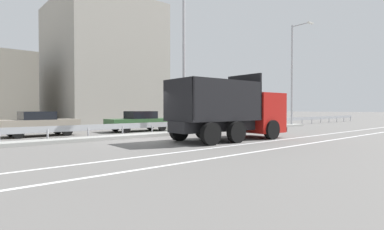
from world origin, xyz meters
The scene contains 14 objects.
ground_plane centered at (0.00, 0.00, 0.00)m, with size 320.00×320.00×0.00m, color #605E5B.
lane_strip_0 centered at (3.34, -4.16, 0.00)m, with size 66.84×0.16×0.01m, color silver.
lane_strip_1 centered at (3.34, -6.01, 0.00)m, with size 66.84×0.16×0.01m, color silver.
median_island centered at (0.00, 2.10, 0.09)m, with size 36.76×1.10×0.18m, color gray.
median_guardrail centered at (0.00, 3.00, 0.57)m, with size 66.84×0.09×0.78m.
dump_truck centered at (4.24, -2.41, 1.30)m, with size 6.97×3.04×3.52m.
median_road_sign centered at (7.58, 2.10, 1.39)m, with size 0.80×0.16×2.58m.
street_lamp_2 centered at (3.88, 1.86, 5.32)m, with size 0.70×2.09×9.70m.
street_lamp_3 centered at (17.23, 2.02, 5.24)m, with size 0.71×2.10×9.54m.
parked_car_4 centered at (-3.65, 6.57, 0.75)m, with size 4.29×2.05×1.49m.
parked_car_5 centered at (2.99, 6.08, 0.74)m, with size 4.76×2.17×1.48m.
parked_car_6 centered at (9.42, 6.33, 0.79)m, with size 4.73×2.21×1.58m.
parked_car_7 centered at (14.35, 6.58, 0.74)m, with size 3.91×2.05×1.48m.
background_building_1 centered at (5.78, 18.39, 6.41)m, with size 10.17×11.16×12.83m, color gray.
Camera 1 is at (-8.48, -13.03, 1.65)m, focal length 28.00 mm.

